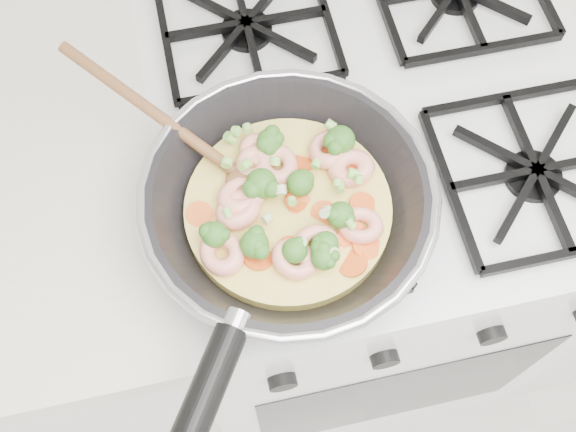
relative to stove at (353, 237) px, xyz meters
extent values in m
cube|color=white|center=(0.00, 0.00, -0.01)|extent=(0.60, 0.60, 0.90)
cube|color=black|center=(0.00, -0.30, -0.01)|extent=(0.48, 0.00, 0.40)
cube|color=black|center=(0.00, 0.00, 0.45)|extent=(0.56, 0.56, 0.02)
torus|color=#B8B8BF|center=(-0.16, -0.15, 0.52)|extent=(0.33, 0.33, 0.01)
cylinder|color=black|center=(-0.30, -0.37, 0.52)|extent=(0.13, 0.18, 0.03)
cylinder|color=#F2DE69|center=(-0.16, -0.15, 0.49)|extent=(0.23, 0.23, 0.02)
ellipsoid|color=brown|center=(-0.19, -0.11, 0.51)|extent=(0.07, 0.07, 0.02)
cylinder|color=brown|center=(-0.29, -0.01, 0.53)|extent=(0.18, 0.19, 0.07)
torus|color=#FFB096|center=(-0.21, -0.13, 0.51)|extent=(0.07, 0.07, 0.03)
torus|color=#FFB096|center=(-0.17, -0.22, 0.51)|extent=(0.07, 0.07, 0.02)
torus|color=#FFB096|center=(-0.14, -0.21, 0.51)|extent=(0.06, 0.07, 0.03)
torus|color=#FFB096|center=(-0.18, -0.08, 0.51)|extent=(0.07, 0.07, 0.03)
torus|color=#FFB096|center=(-0.19, -0.10, 0.51)|extent=(0.06, 0.06, 0.02)
torus|color=#FFB096|center=(-0.24, -0.19, 0.51)|extent=(0.07, 0.07, 0.02)
torus|color=#FFB096|center=(-0.16, -0.10, 0.51)|extent=(0.06, 0.06, 0.02)
torus|color=#FFB096|center=(-0.10, -0.09, 0.51)|extent=(0.07, 0.07, 0.03)
torus|color=#FFB096|center=(-0.09, -0.19, 0.51)|extent=(0.07, 0.07, 0.02)
torus|color=#FFB096|center=(-0.21, -0.15, 0.51)|extent=(0.07, 0.07, 0.03)
torus|color=#FFB096|center=(-0.08, -0.12, 0.51)|extent=(0.06, 0.06, 0.02)
ellipsoid|color=#407D28|center=(-0.16, -0.07, 0.52)|extent=(0.04, 0.04, 0.03)
ellipsoid|color=#407D28|center=(-0.11, -0.18, 0.52)|extent=(0.04, 0.04, 0.03)
ellipsoid|color=#407D28|center=(-0.08, -0.09, 0.52)|extent=(0.04, 0.04, 0.03)
ellipsoid|color=#407D28|center=(-0.16, -0.21, 0.52)|extent=(0.04, 0.04, 0.03)
ellipsoid|color=#407D28|center=(-0.14, -0.13, 0.52)|extent=(0.04, 0.04, 0.03)
ellipsoid|color=#407D28|center=(-0.24, -0.18, 0.52)|extent=(0.04, 0.04, 0.03)
ellipsoid|color=#407D28|center=(-0.20, -0.20, 0.52)|extent=(0.04, 0.04, 0.03)
ellipsoid|color=#407D28|center=(-0.13, -0.21, 0.52)|extent=(0.04, 0.04, 0.03)
ellipsoid|color=#407D28|center=(-0.14, -0.23, 0.52)|extent=(0.04, 0.04, 0.03)
ellipsoid|color=#407D28|center=(-0.18, -0.13, 0.52)|extent=(0.05, 0.05, 0.03)
cylinder|color=orange|center=(-0.08, -0.17, 0.50)|extent=(0.04, 0.04, 0.01)
cylinder|color=orange|center=(-0.15, -0.15, 0.50)|extent=(0.04, 0.04, 0.01)
cylinder|color=orange|center=(-0.12, -0.17, 0.50)|extent=(0.04, 0.04, 0.01)
cylinder|color=orange|center=(-0.17, -0.20, 0.50)|extent=(0.04, 0.04, 0.01)
cylinder|color=orange|center=(-0.10, -0.10, 0.50)|extent=(0.04, 0.04, 0.01)
cylinder|color=orange|center=(-0.15, -0.15, 0.50)|extent=(0.04, 0.04, 0.01)
cylinder|color=orange|center=(-0.09, -0.22, 0.50)|extent=(0.04, 0.04, 0.01)
cylinder|color=orange|center=(-0.11, -0.23, 0.50)|extent=(0.03, 0.03, 0.01)
cylinder|color=orange|center=(-0.13, -0.10, 0.50)|extent=(0.03, 0.03, 0.01)
cylinder|color=orange|center=(-0.20, -0.19, 0.50)|extent=(0.04, 0.04, 0.01)
cylinder|color=orange|center=(-0.20, -0.20, 0.50)|extent=(0.05, 0.05, 0.01)
cylinder|color=orange|center=(-0.26, -0.14, 0.50)|extent=(0.04, 0.04, 0.01)
cylinder|color=orange|center=(-0.21, -0.10, 0.50)|extent=(0.03, 0.03, 0.01)
cylinder|color=orange|center=(-0.21, -0.12, 0.50)|extent=(0.03, 0.03, 0.01)
cylinder|color=orange|center=(-0.08, -0.11, 0.50)|extent=(0.03, 0.03, 0.01)
cylinder|color=orange|center=(-0.10, -0.20, 0.50)|extent=(0.04, 0.04, 0.01)
cylinder|color=#B7C98E|center=(-0.13, -0.22, 0.52)|extent=(0.01, 0.01, 0.01)
cylinder|color=#87D053|center=(-0.12, -0.12, 0.52)|extent=(0.01, 0.01, 0.01)
cylinder|color=#87D053|center=(-0.10, -0.20, 0.52)|extent=(0.01, 0.01, 0.01)
cylinder|color=#87D053|center=(-0.23, -0.15, 0.52)|extent=(0.01, 0.01, 0.01)
cylinder|color=#87D053|center=(-0.20, -0.06, 0.52)|extent=(0.01, 0.01, 0.01)
cylinder|color=#87D053|center=(-0.18, -0.05, 0.52)|extent=(0.01, 0.01, 0.01)
cylinder|color=#B7C98E|center=(-0.16, -0.06, 0.51)|extent=(0.01, 0.01, 0.01)
cylinder|color=#87D053|center=(-0.10, -0.15, 0.51)|extent=(0.01, 0.01, 0.01)
cylinder|color=#B7C98E|center=(-0.12, -0.18, 0.52)|extent=(0.01, 0.01, 0.01)
cylinder|color=#87D053|center=(-0.16, -0.21, 0.52)|extent=(0.01, 0.01, 0.01)
cylinder|color=#87D053|center=(-0.21, -0.06, 0.51)|extent=(0.01, 0.01, 0.01)
cylinder|color=#87D053|center=(-0.22, -0.10, 0.52)|extent=(0.01, 0.01, 0.01)
cylinder|color=#B7C98E|center=(-0.16, -0.14, 0.52)|extent=(0.01, 0.01, 0.01)
cylinder|color=#87D053|center=(-0.08, -0.14, 0.52)|extent=(0.01, 0.01, 0.01)
cylinder|color=#87D053|center=(-0.09, -0.07, 0.52)|extent=(0.01, 0.01, 0.01)
cylinder|color=#87D053|center=(-0.10, -0.14, 0.52)|extent=(0.01, 0.01, 0.01)
cylinder|color=#B7C98E|center=(-0.17, -0.13, 0.51)|extent=(0.01, 0.01, 0.01)
cylinder|color=#B7C98E|center=(-0.19, -0.17, 0.51)|extent=(0.01, 0.01, 0.01)
cylinder|color=#87D053|center=(-0.08, -0.15, 0.52)|extent=(0.01, 0.01, 0.01)
cylinder|color=#87D053|center=(-0.16, -0.16, 0.53)|extent=(0.01, 0.01, 0.01)
cylinder|color=#87D053|center=(-0.16, -0.10, 0.51)|extent=(0.01, 0.01, 0.01)
cylinder|color=#87D053|center=(-0.20, -0.10, 0.52)|extent=(0.01, 0.01, 0.01)
camera|label=1|loc=(-0.23, -0.48, 1.19)|focal=43.03mm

